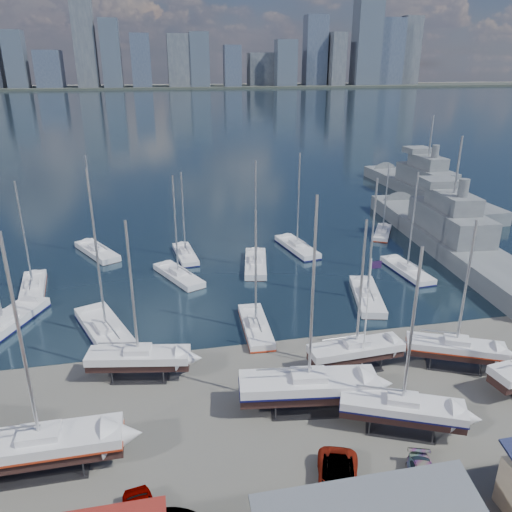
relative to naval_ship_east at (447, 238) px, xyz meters
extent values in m
plane|color=#605E59|center=(-31.99, -30.85, -1.66)|extent=(1400.00, 1400.00, 0.00)
cube|color=#172636|center=(-31.99, 279.15, -1.81)|extent=(1400.00, 600.00, 0.40)
cube|color=#2D332D|center=(-31.99, 539.15, -0.56)|extent=(1400.00, 80.00, 2.20)
cube|color=#3D4756|center=(-173.96, 531.46, 28.52)|extent=(19.55, 21.83, 55.97)
cube|color=#475166|center=(-143.18, 537.73, 19.11)|extent=(26.03, 30.49, 37.14)
cube|color=#595E66|center=(-102.95, 526.10, 44.35)|extent=(21.60, 16.58, 87.63)
cube|color=#3D4756|center=(-77.37, 527.52, 34.34)|extent=(19.42, 28.42, 67.60)
cube|color=#475166|center=(-46.99, 530.74, 27.58)|extent=(20.24, 23.80, 54.09)
cube|color=#595E66|center=(-6.21, 527.48, 27.54)|extent=(24.62, 19.72, 54.00)
cube|color=#3D4756|center=(15.65, 525.70, 28.52)|extent=(20.75, 17.93, 55.97)
cube|color=#475166|center=(52.10, 524.02, 22.05)|extent=(18.36, 16.25, 43.03)
cube|color=#595E66|center=(88.25, 542.93, 18.38)|extent=(28.49, 22.03, 35.69)
cube|color=#3D4756|center=(113.73, 525.15, 25.09)|extent=(23.34, 17.87, 49.11)
cube|color=#475166|center=(152.99, 539.99, 38.51)|extent=(25.35, 19.79, 75.95)
cube|color=#595E66|center=(176.40, 533.48, 29.37)|extent=(17.00, 27.45, 57.67)
cube|color=#3D4756|center=(213.55, 533.40, 53.56)|extent=(29.28, 24.05, 106.04)
cube|color=#475166|center=(245.55, 542.86, 37.74)|extent=(30.82, 28.37, 74.41)
cube|color=#595E66|center=(275.40, 544.69, 39.27)|extent=(21.74, 17.03, 77.48)
cube|color=#2D2D33|center=(-50.64, -34.15, -1.58)|extent=(5.80, 2.68, 0.16)
cube|color=black|center=(-50.64, -34.15, -0.04)|extent=(10.54, 2.56, 0.84)
cube|color=silver|center=(-50.64, -34.15, 0.80)|extent=(10.54, 3.00, 0.84)
cube|color=#992810|center=(-50.64, -34.15, 0.41)|extent=(10.64, 3.03, 0.17)
cube|color=silver|center=(-50.64, -34.15, 1.47)|extent=(2.64, 1.78, 0.50)
cylinder|color=#B2B2B7|center=(-50.64, -34.15, 8.32)|extent=(0.22, 0.22, 14.21)
cube|color=#2D2D33|center=(-44.46, -24.43, -1.58)|extent=(5.14, 3.03, 0.16)
cube|color=black|center=(-44.46, -24.43, -0.11)|extent=(9.00, 3.61, 0.70)
cube|color=silver|center=(-44.46, -24.43, 0.59)|extent=(9.07, 3.98, 0.70)
cube|color=silver|center=(-44.46, -24.43, 1.19)|extent=(2.42, 1.84, 0.50)
cylinder|color=#B2B2B7|center=(-44.46, -24.43, 6.86)|extent=(0.22, 0.22, 11.84)
cube|color=#2D2D33|center=(-31.32, -31.50, -1.58)|extent=(6.26, 3.50, 0.16)
cube|color=black|center=(-31.32, -31.50, -0.03)|extent=(11.07, 3.99, 0.87)
cube|color=silver|center=(-31.32, -31.50, 0.84)|extent=(11.13, 4.44, 0.87)
cube|color=#0C0D3F|center=(-31.32, -31.50, 0.44)|extent=(11.24, 4.49, 0.17)
cube|color=silver|center=(-31.32, -31.50, 1.52)|extent=(2.92, 2.16, 0.50)
cylinder|color=#B2B2B7|center=(-31.32, -31.50, 8.58)|extent=(0.22, 0.22, 14.62)
cube|color=#2D2D33|center=(-25.51, -27.00, -1.58)|extent=(4.84, 2.46, 0.16)
cube|color=black|center=(-25.51, -27.00, -0.12)|extent=(8.67, 2.59, 0.68)
cube|color=silver|center=(-25.51, -27.00, 0.56)|extent=(8.69, 2.95, 0.68)
cube|color=silver|center=(-25.51, -27.00, 1.15)|extent=(2.23, 1.57, 0.50)
cylinder|color=#B2B2B7|center=(-25.51, -27.00, 6.68)|extent=(0.22, 0.22, 11.55)
cube|color=#2D2D33|center=(-25.31, -35.31, -1.58)|extent=(5.43, 4.07, 0.16)
cube|color=black|center=(-25.31, -35.31, -0.10)|extent=(9.07, 5.58, 0.72)
cube|color=silver|center=(-25.31, -35.31, 0.61)|extent=(9.23, 5.93, 0.72)
cube|color=#0C0D3F|center=(-25.31, -35.31, 0.28)|extent=(9.32, 5.99, 0.14)
cube|color=silver|center=(-25.31, -35.31, 1.22)|extent=(2.66, 2.29, 0.50)
cylinder|color=#B2B2B7|center=(-25.31, -35.31, 7.03)|extent=(0.22, 0.22, 12.12)
cube|color=#2D2D33|center=(-16.62, -28.50, -1.58)|extent=(5.11, 3.88, 0.16)
cube|color=black|center=(-16.62, -28.50, -0.13)|extent=(8.50, 5.37, 0.68)
cube|color=silver|center=(-16.62, -28.50, 0.55)|extent=(8.65, 5.69, 0.68)
cube|color=#992810|center=(-16.62, -28.50, 0.24)|extent=(8.74, 5.75, 0.14)
cube|color=silver|center=(-16.62, -28.50, 1.14)|extent=(2.51, 2.17, 0.50)
cylinder|color=#B2B2B7|center=(-16.62, -28.50, 6.58)|extent=(0.22, 0.22, 11.39)
cube|color=black|center=(-58.44, -12.76, -1.98)|extent=(7.18, 11.58, 0.92)
cube|color=silver|center=(-58.44, -12.76, -1.06)|extent=(7.62, 11.78, 0.92)
cube|color=#0C0D3F|center=(-58.44, -12.76, -1.49)|extent=(7.69, 11.89, 0.18)
cube|color=silver|center=(-58.44, -12.76, -0.35)|extent=(2.93, 3.40, 0.50)
cube|color=black|center=(-57.35, -3.56, -1.91)|extent=(3.44, 9.62, 0.75)
cube|color=silver|center=(-57.35, -3.56, -1.16)|extent=(3.84, 9.67, 0.75)
cube|color=#992810|center=(-57.35, -3.56, -1.51)|extent=(3.87, 9.77, 0.15)
cube|color=silver|center=(-57.35, -3.56, -0.54)|extent=(1.87, 2.54, 0.50)
cylinder|color=#B2B2B7|center=(-57.35, -3.56, 5.57)|extent=(0.22, 0.22, 12.70)
cube|color=black|center=(-50.89, 7.86, -1.93)|extent=(6.78, 9.85, 0.79)
cube|color=silver|center=(-50.89, 7.86, -1.14)|extent=(7.14, 10.05, 0.79)
cube|color=silver|center=(-50.89, 7.86, -0.49)|extent=(2.64, 2.97, 0.50)
cylinder|color=#B2B2B7|center=(-50.89, 7.86, 5.95)|extent=(0.22, 0.22, 13.39)
cube|color=black|center=(-47.86, -16.54, -1.99)|extent=(6.91, 12.05, 0.95)
cube|color=silver|center=(-47.86, -16.54, -1.05)|extent=(7.37, 12.23, 0.95)
cube|color=#0C0D3F|center=(-47.86, -16.54, -1.48)|extent=(7.45, 12.35, 0.19)
cube|color=silver|center=(-47.86, -16.54, -0.32)|extent=(2.92, 3.48, 0.50)
cylinder|color=#B2B2B7|center=(-47.86, -16.54, 7.41)|extent=(0.22, 0.22, 15.97)
cube|color=black|center=(-39.87, -3.30, -1.91)|extent=(5.96, 9.34, 0.74)
cube|color=silver|center=(-39.87, -3.30, -1.17)|extent=(6.31, 9.51, 0.74)
cube|color=silver|center=(-39.87, -3.30, -0.55)|extent=(2.40, 2.76, 0.50)
cylinder|color=#B2B2B7|center=(-39.87, -3.30, 5.47)|extent=(0.22, 0.22, 12.53)
cube|color=black|center=(-38.45, 4.23, -1.89)|extent=(2.94, 8.66, 0.68)
cube|color=silver|center=(-38.45, 4.23, -1.21)|extent=(3.30, 8.70, 0.68)
cube|color=#0C0D3F|center=(-38.45, 4.23, -1.52)|extent=(3.33, 8.79, 0.14)
cube|color=silver|center=(-38.45, 4.23, -0.62)|extent=(1.65, 2.27, 0.50)
cylinder|color=#B2B2B7|center=(-38.45, 4.23, 4.86)|extent=(0.22, 0.22, 11.46)
cube|color=black|center=(-32.84, -18.30, -1.90)|extent=(2.48, 8.99, 0.71)
cube|color=silver|center=(-32.84, -18.30, -1.19)|extent=(2.85, 9.01, 0.71)
cube|color=#992810|center=(-32.84, -18.30, -1.51)|extent=(2.88, 9.10, 0.14)
cube|color=silver|center=(-32.84, -18.30, -0.58)|extent=(1.59, 2.29, 0.50)
cylinder|color=#B2B2B7|center=(-32.84, -18.30, 5.19)|extent=(0.22, 0.22, 12.04)
cube|color=black|center=(-29.37, -1.40, -1.93)|extent=(4.32, 10.27, 0.80)
cube|color=silver|center=(-29.37, -1.40, -1.13)|extent=(4.73, 10.35, 0.80)
cube|color=silver|center=(-29.37, -1.40, -0.48)|extent=(2.14, 2.78, 0.50)
cylinder|color=#B2B2B7|center=(-29.37, -1.40, 6.01)|extent=(0.22, 0.22, 13.49)
cube|color=black|center=(-22.05, 3.79, -1.93)|extent=(4.18, 10.19, 0.79)
cube|color=silver|center=(-22.05, 3.79, -1.14)|extent=(4.59, 10.27, 0.79)
cube|color=#0C0D3F|center=(-22.05, 3.79, -1.50)|extent=(4.63, 10.37, 0.16)
cube|color=silver|center=(-22.05, 3.79, -0.49)|extent=(2.10, 2.75, 0.50)
cylinder|color=#B2B2B7|center=(-22.05, 3.79, 5.96)|extent=(0.22, 0.22, 13.40)
cube|color=black|center=(-18.68, -13.98, -1.93)|extent=(4.73, 10.27, 0.80)
cube|color=silver|center=(-18.68, -13.98, -1.13)|extent=(5.14, 10.37, 0.80)
cube|color=silver|center=(-18.68, -13.98, -0.48)|extent=(2.23, 2.83, 0.50)
cylinder|color=#B2B2B7|center=(-18.68, -13.98, 6.01)|extent=(0.22, 0.22, 13.49)
cube|color=black|center=(-10.33, -7.61, -1.91)|extent=(3.02, 9.49, 0.75)
cube|color=silver|center=(-10.33, -7.61, -1.17)|extent=(3.41, 9.52, 0.75)
cube|color=#0C0D3F|center=(-10.33, -7.61, -1.51)|extent=(3.44, 9.62, 0.15)
cube|color=silver|center=(-10.33, -7.61, -0.54)|extent=(1.76, 2.46, 0.50)
cylinder|color=#B2B2B7|center=(-10.33, -7.61, 5.50)|extent=(0.22, 0.22, 12.59)
cube|color=black|center=(-6.60, 7.73, -1.87)|extent=(5.57, 7.76, 0.63)
cube|color=silver|center=(-6.60, 7.73, -1.24)|extent=(5.85, 7.93, 0.63)
cube|color=#992810|center=(-6.60, 7.73, -1.53)|extent=(5.91, 8.01, 0.13)
cube|color=silver|center=(-6.60, 7.73, -0.67)|extent=(2.13, 2.37, 0.50)
cylinder|color=#B2B2B7|center=(-6.60, 7.73, 4.40)|extent=(0.22, 0.22, 10.64)
cube|color=slate|center=(-0.01, -0.07, -1.20)|extent=(10.84, 46.23, 4.12)
cube|color=slate|center=(-0.01, -0.07, 2.66)|extent=(7.08, 16.44, 3.60)
cube|color=slate|center=(-0.01, -0.07, 5.66)|extent=(5.09, 9.47, 2.40)
cube|color=slate|center=(0.35, 4.50, 7.36)|extent=(5.47, 4.96, 1.20)
cylinder|color=#B2B2B7|center=(-0.01, -0.07, 10.86)|extent=(0.30, 0.30, 8.00)
cube|color=slate|center=(12.69, 29.35, -1.22)|extent=(8.16, 43.90, 3.94)
cube|color=slate|center=(12.69, 29.35, 2.55)|extent=(6.00, 15.45, 3.60)
cube|color=slate|center=(12.69, 29.35, 5.55)|extent=(4.43, 8.86, 2.40)
cube|color=slate|center=(12.57, 33.72, 7.25)|extent=(5.01, 4.50, 1.20)
cylinder|color=#B2B2B7|center=(12.69, 29.35, 10.75)|extent=(0.30, 0.30, 8.00)
imported|color=gray|center=(-31.89, -39.83, -0.86)|extent=(4.45, 6.34, 1.61)
imported|color=gray|center=(-26.30, -40.64, -1.02)|extent=(3.10, 4.76, 1.28)
cylinder|color=white|center=(-25.20, -27.85, 3.84)|extent=(0.12, 0.12, 11.02)
cube|color=#27133D|center=(-24.75, -27.85, 8.80)|extent=(0.92, 0.05, 0.64)
camera|label=1|loc=(-41.99, -62.81, 24.12)|focal=35.00mm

